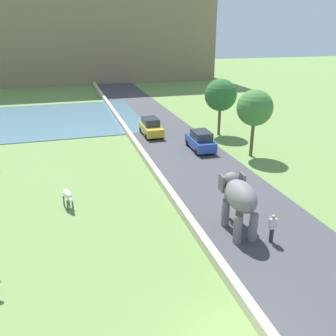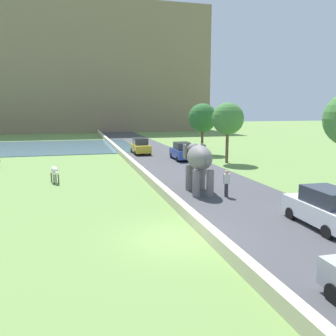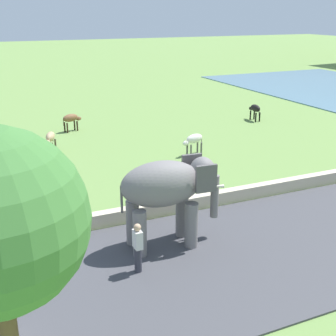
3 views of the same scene
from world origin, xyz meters
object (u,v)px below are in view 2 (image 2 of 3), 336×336
elephant (198,160)px  car_white (325,208)px  cow_white (55,171)px  car_blue (182,151)px  car_yellow (140,146)px  person_beside_elephant (226,183)px

elephant → car_white: 8.28m
car_white → cow_white: size_ratio=2.84×
car_white → car_blue: (-0.00, 21.04, 0.00)m
elephant → car_blue: elephant is taller
cow_white → car_yellow: bearing=57.9°
car_white → person_beside_elephant: bearing=107.7°
elephant → car_blue: size_ratio=0.87×
car_white → car_blue: 21.04m
car_blue → cow_white: 14.27m
elephant → person_beside_elephant: size_ratio=2.16×
car_yellow → cow_white: car_yellow is taller
elephant → person_beside_elephant: bearing=-51.8°
car_yellow → person_beside_elephant: bearing=-86.6°
elephant → cow_white: bearing=148.0°
car_blue → cow_white: (-11.79, -8.04, -0.06)m
car_yellow → car_blue: same height
car_yellow → car_blue: size_ratio=0.98×
car_white → cow_white: car_white is taller
car_blue → elephant: bearing=-103.1°
person_beside_elephant → cow_white: (-9.86, 6.94, -0.04)m
elephant → cow_white: size_ratio=2.47×
car_yellow → cow_white: bearing=-122.1°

